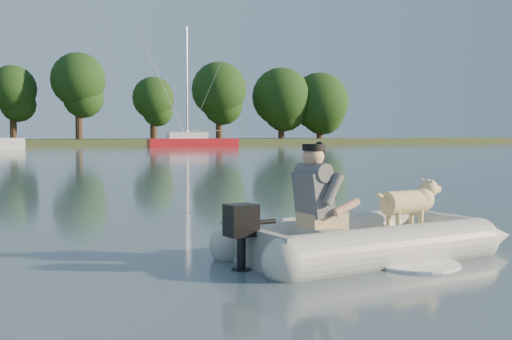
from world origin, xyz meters
name	(u,v)px	position (x,y,z in m)	size (l,w,h in m)	color
water	(320,251)	(0.00, 0.00, 0.00)	(160.00, 160.00, 0.00)	slate
shore_bank	(39,143)	(0.00, 62.00, 0.25)	(160.00, 12.00, 0.70)	#47512D
treeline	(54,91)	(1.46, 61.10, 5.39)	(75.85, 7.35, 9.27)	#332316
dinghy	(366,204)	(0.35, -0.36, 0.52)	(4.22, 2.93, 1.25)	#A1A19C
man	(315,191)	(-0.27, -0.41, 0.69)	(0.65, 0.55, 0.96)	#59595E
dog	(405,207)	(0.92, -0.22, 0.46)	(0.83, 0.30, 0.55)	#CFB777
outboard_motor	(241,240)	(-1.11, -0.59, 0.28)	(0.37, 0.26, 0.70)	black
sailboat	(192,142)	(12.07, 48.35, 0.47)	(7.91, 2.87, 10.67)	#B4141C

